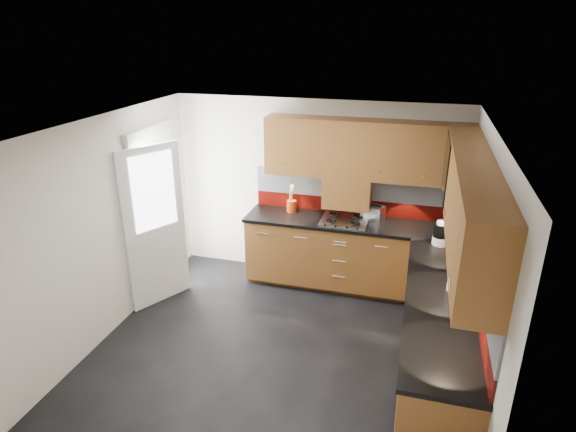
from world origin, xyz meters
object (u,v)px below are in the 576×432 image
(toaster, at_px, (373,213))
(gas_hob, at_px, (344,220))
(utensil_pot, at_px, (291,205))
(food_processor, at_px, (441,234))

(toaster, bearing_deg, gas_hob, -154.36)
(utensil_pot, xyz_separation_m, toaster, (1.07, 0.01, -0.00))
(gas_hob, relative_size, food_processor, 2.02)
(food_processor, bearing_deg, gas_hob, 161.29)
(gas_hob, distance_m, toaster, 0.38)
(food_processor, bearing_deg, utensil_pot, 163.87)
(gas_hob, height_order, utensil_pot, utensil_pot)
(gas_hob, bearing_deg, toaster, 25.64)
(toaster, height_order, food_processor, food_processor)
(gas_hob, relative_size, utensil_pot, 1.29)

